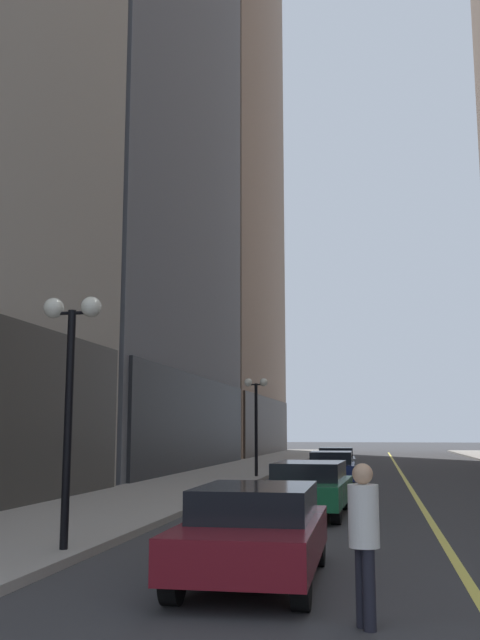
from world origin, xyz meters
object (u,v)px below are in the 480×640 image
Objects in this scene: car_green at (309,486)px; street_lamp_left_near at (70,364)px; pedestrian_in_white_shirt at (364,531)px; car_maroon at (255,530)px; car_grey at (336,460)px; car_navy at (331,467)px; street_lamp_left_far at (256,405)px.

street_lamp_left_near reaches higher than car_green.
pedestrian_in_white_shirt is 0.39× the size of street_lamp_left_near.
street_lamp_left_near is at bearing 159.74° from car_maroon.
car_green is at bearing -89.37° from car_grey.
car_navy is at bearing -88.54° from car_grey.
car_navy is 17.03m from street_lamp_left_near.
car_maroon and car_grey have the same top height.
street_lamp_left_far is at bearing 102.17° from pedestrian_in_white_shirt.
street_lamp_left_near is (-3.31, -23.20, 2.54)m from car_grey.
street_lamp_left_near reaches higher than car_maroon.
car_green is 1.03× the size of street_lamp_left_far.
street_lamp_left_far is at bearing 90.00° from street_lamp_left_near.
street_lamp_left_far is (-5.02, 23.29, 2.23)m from pedestrian_in_white_shirt.
pedestrian_in_white_shirt is at bearing -86.32° from car_grey.
pedestrian_in_white_shirt is 0.39× the size of street_lamp_left_far.
street_lamp_left_far reaches higher than car_navy.
car_grey is at bearing 81.88° from street_lamp_left_near.
pedestrian_in_white_shirt is (1.53, -10.32, 0.30)m from car_green.
car_grey is 26.67m from pedestrian_in_white_shirt.
street_lamp_left_near reaches higher than car_grey.
car_grey is 5.33m from street_lamp_left_far.
car_grey is 0.98× the size of street_lamp_left_near.
street_lamp_left_far reaches higher than car_maroon.
street_lamp_left_near is at bearing -90.00° from street_lamp_left_far.
pedestrian_in_white_shirt is at bearing -53.76° from car_maroon.
car_maroon is 21.57m from street_lamp_left_far.
car_navy is 19.96m from pedestrian_in_white_shirt.
car_maroon is 2.35× the size of pedestrian_in_white_shirt.
car_green is 1.03× the size of street_lamp_left_near.
car_green is 13.66m from street_lamp_left_far.
car_grey is 2.47× the size of pedestrian_in_white_shirt.
car_maroon and car_green have the same top height.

